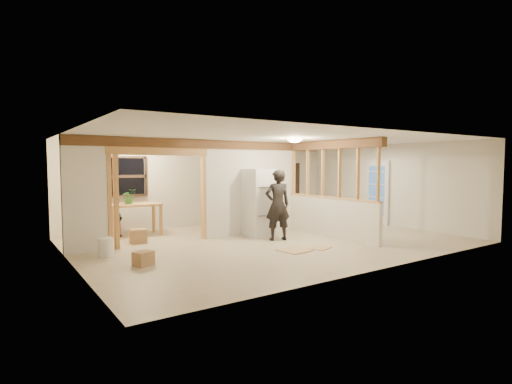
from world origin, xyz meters
TOP-DOWN VIEW (x-y plane):
  - floor at (0.00, 0.00)m, footprint 9.00×6.50m
  - ceiling at (0.00, 0.00)m, footprint 9.00×6.50m
  - wall_back at (0.00, 3.25)m, footprint 9.00×0.01m
  - wall_front at (0.00, -3.25)m, footprint 9.00×0.01m
  - wall_left at (-4.50, 0.00)m, footprint 0.01×6.50m
  - wall_right at (4.50, 0.00)m, footprint 0.01×6.50m
  - partition_left_stub at (-4.05, 1.20)m, footprint 0.90×0.12m
  - partition_center at (0.20, 1.20)m, footprint 2.80×0.12m
  - doorway_frame at (-2.40, 1.20)m, footprint 2.46×0.14m
  - header_beam_back at (-1.00, 1.20)m, footprint 7.00×0.18m
  - header_beam_right at (1.60, -0.40)m, footprint 0.18×3.30m
  - pony_wall at (1.60, -0.40)m, footprint 0.12×3.20m
  - stud_partition at (1.60, -0.40)m, footprint 0.14×3.20m
  - window_back at (-2.60, 3.17)m, footprint 1.12×0.10m
  - french_door at (4.42, 0.40)m, footprint 0.12×0.86m
  - ceiling_dome_main at (0.30, -0.50)m, footprint 0.36×0.36m
  - ceiling_dome_util at (-2.50, 2.30)m, footprint 0.32×0.32m
  - hanging_bulb at (-2.00, 1.60)m, footprint 0.07×0.07m
  - refrigerator at (0.19, 0.79)m, footprint 0.72×0.70m
  - woman at (0.18, -0.00)m, footprint 0.73×0.58m
  - work_table at (-2.57, 2.59)m, footprint 1.41×0.81m
  - potted_plant at (-2.71, 2.58)m, footprint 0.36×0.31m
  - shop_vac at (-3.12, 2.69)m, footprint 0.56×0.56m
  - bookshelf at (2.83, 3.02)m, footprint 0.96×0.32m
  - bucket at (-3.80, 0.55)m, footprint 0.35×0.35m
  - box_util_a at (-2.80, 1.61)m, footprint 0.44×0.39m
  - box_util_b at (-3.90, 1.73)m, footprint 0.28×0.28m
  - box_front at (-3.41, -0.60)m, footprint 0.41×0.38m
  - floor_panel_near at (-0.26, -1.19)m, footprint 0.67×0.67m
  - floor_panel_far at (0.38, -1.29)m, footprint 0.64×0.58m

SIDE VIEW (x-z plane):
  - floor at x=0.00m, z-range -0.01..0.00m
  - floor_panel_far at x=0.38m, z-range 0.00..0.02m
  - floor_panel_near at x=-0.26m, z-range 0.00..0.02m
  - box_util_b at x=-3.90m, z-range 0.00..0.25m
  - box_front at x=-3.41m, z-range 0.00..0.27m
  - box_util_a at x=-2.80m, z-range 0.00..0.33m
  - bucket at x=-3.80m, z-range 0.00..0.38m
  - shop_vac at x=-3.12m, z-range 0.00..0.61m
  - work_table at x=-2.57m, z-range 0.00..0.85m
  - pony_wall at x=1.60m, z-range 0.00..1.00m
  - refrigerator at x=0.19m, z-range 0.00..1.76m
  - woman at x=0.18m, z-range 0.00..1.76m
  - bookshelf at x=2.83m, z-range 0.00..1.93m
  - french_door at x=4.42m, z-range 0.00..2.00m
  - potted_plant at x=-2.71m, z-range 0.85..1.25m
  - doorway_frame at x=-2.40m, z-range 0.00..2.20m
  - wall_back at x=0.00m, z-range 0.00..2.50m
  - wall_front at x=0.00m, z-range 0.00..2.50m
  - wall_left at x=-4.50m, z-range 0.00..2.50m
  - wall_right at x=4.50m, z-range 0.00..2.50m
  - partition_left_stub at x=-4.05m, z-range 0.00..2.50m
  - partition_center at x=0.20m, z-range 0.00..2.50m
  - window_back at x=-2.60m, z-range 1.00..2.10m
  - stud_partition at x=1.60m, z-range 1.00..2.32m
  - hanging_bulb at x=-2.00m, z-range 2.15..2.22m
  - header_beam_back at x=-1.00m, z-range 2.27..2.49m
  - header_beam_right at x=1.60m, z-range 2.27..2.49m
  - ceiling_dome_main at x=0.30m, z-range 2.40..2.56m
  - ceiling_dome_util at x=-2.50m, z-range 2.41..2.55m
  - ceiling at x=0.00m, z-range 2.50..2.50m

